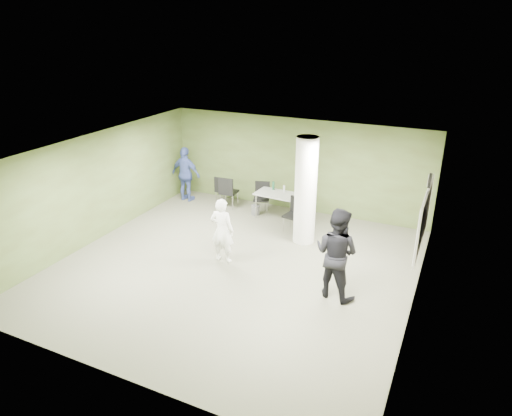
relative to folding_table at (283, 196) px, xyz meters
The scene contains 17 objects.
floor 3.16m from the folding_table, 89.42° to the right, with size 8.00×8.00×0.00m, color #4D4D3D.
ceiling 3.71m from the folding_table, 89.42° to the right, with size 8.00×8.00×0.00m, color white.
wall_back 1.14m from the folding_table, 88.07° to the left, with size 8.00×0.02×2.80m, color #424C24.
wall_left 5.07m from the folding_table, 142.20° to the right, with size 0.02×8.00×2.80m, color #424C24.
wall_right_cream 5.12m from the folding_table, 37.37° to the right, with size 0.02×8.00×2.80m, color beige.
column 1.64m from the folding_table, 46.28° to the right, with size 0.56×0.56×2.80m, color silver.
whiteboard 4.44m from the folding_table, 25.41° to the right, with size 0.05×2.30×1.30m.
wall_clock 4.67m from the folding_table, 25.40° to the right, with size 0.06×0.32×0.32m.
folding_table is the anchor object (origin of this frame).
wastebasket 1.04m from the folding_table, behind, with size 0.26×0.26×0.30m, color #4C4C4C.
chair_back_left 2.16m from the folding_table, behind, with size 0.52×0.52×0.92m.
chair_back_right 1.87m from the folding_table, behind, with size 0.54×0.54×1.01m.
chair_table_left 0.85m from the folding_table, 161.35° to the left, with size 0.58×0.58×0.93m.
chair_table_right 0.83m from the folding_table, 43.68° to the right, with size 0.55×0.55×0.95m.
woman_white 2.96m from the folding_table, 97.22° to the right, with size 0.59×0.38×1.61m, color white.
man_black 4.08m from the folding_table, 52.71° to the right, with size 0.96×0.75×1.97m, color black.
man_blue 3.37m from the folding_table, behind, with size 1.03×0.43×1.76m, color #38488C.
Camera 1 is at (4.44, -8.34, 5.39)m, focal length 32.00 mm.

